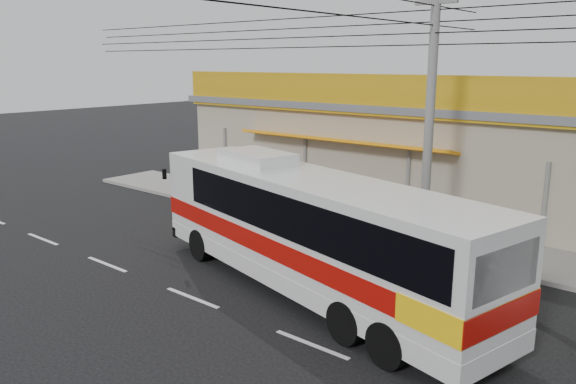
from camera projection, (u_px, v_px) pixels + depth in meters
The scene contains 8 objects.
ground at pixel (256, 272), 16.87m from camera, with size 120.00×120.00×0.00m, color black.
sidewalk at pixel (363, 225), 21.36m from camera, with size 30.00×3.20×0.15m, color gray.
lane_markings at pixel (192, 298), 14.99m from camera, with size 50.00×0.12×0.01m, color silver, non-canonical shape.
storefront_building at pixel (431, 150), 25.02m from camera, with size 22.60×9.20×5.70m.
coach_bus at pixel (313, 227), 14.76m from camera, with size 11.92×5.17×3.60m.
motorbike_red at pixel (231, 178), 26.99m from camera, with size 0.74×2.13×1.12m, color #9B140B.
motorbike_dark at pixel (193, 187), 25.34m from camera, with size 0.45×1.58×0.95m, color black.
utility_pole at pixel (435, 25), 16.33m from camera, with size 34.00×14.00×8.72m.
Camera 1 is at (10.85, -11.64, 6.15)m, focal length 35.00 mm.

